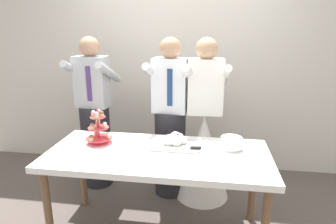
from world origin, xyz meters
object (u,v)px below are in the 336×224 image
main_cake_tray (175,141)px  person_bride (203,145)px  person_groom (170,128)px  person_guest (95,122)px  dessert_table (158,161)px  cupcake_stand (99,129)px  plate_stack (232,143)px

main_cake_tray → person_bride: 0.61m
person_groom → person_guest: (-0.84, 0.07, 0.00)m
dessert_table → cupcake_stand: 0.59m
cupcake_stand → main_cake_tray: size_ratio=0.70×
person_bride → person_guest: same height
cupcake_stand → person_bride: bearing=31.6°
cupcake_stand → plate_stack: (1.13, 0.04, -0.07)m
cupcake_stand → person_guest: person_guest is taller
dessert_table → main_cake_tray: main_cake_tray is taller
person_groom → person_bride: bearing=-2.0°
cupcake_stand → main_cake_tray: 0.67m
cupcake_stand → main_cake_tray: bearing=2.8°
main_cake_tray → plate_stack: bearing=1.1°
plate_stack → person_groom: 0.79m
person_groom → person_guest: size_ratio=1.00×
dessert_table → plate_stack: bearing=15.7°
person_bride → person_guest: 1.21m
dessert_table → person_bride: (0.35, 0.68, -0.12)m
dessert_table → person_bride: 0.77m
cupcake_stand → person_bride: 1.10m
cupcake_stand → person_groom: bearing=45.8°
person_guest → plate_stack: bearing=-22.4°
dessert_table → plate_stack: plate_stack is taller
person_guest → dessert_table: bearing=-42.1°
dessert_table → cupcake_stand: size_ratio=5.90×
dessert_table → person_groom: (0.01, 0.69, 0.05)m
dessert_table → plate_stack: size_ratio=9.76×
plate_stack → person_groom: (-0.59, 0.52, -0.08)m
person_guest → person_bride: bearing=-3.9°
cupcake_stand → main_cake_tray: cupcake_stand is taller
dessert_table → plate_stack: 0.63m
main_cake_tray → person_groom: (-0.12, 0.53, -0.07)m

